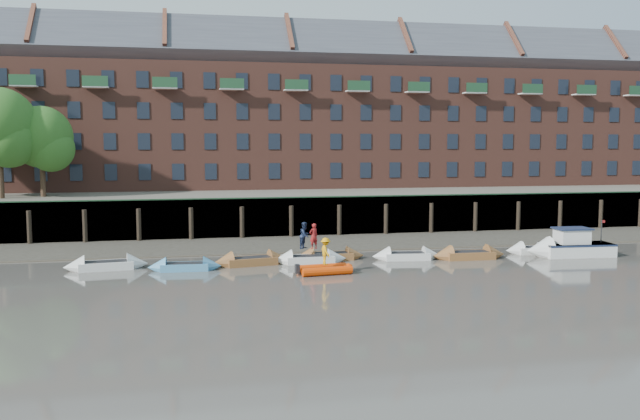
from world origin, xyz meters
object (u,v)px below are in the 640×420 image
object	(u,v)px
rowboat_6	(469,255)
rowboat_7	(537,250)
rowboat_3	(310,259)
person_rib_crew	(326,251)
rowboat_1	(185,267)
person_rower_b	(305,235)
person_rower_a	(314,236)
rowboat_0	(106,265)
motor_launch	(563,247)
rowboat_4	(330,256)
rowboat_5	(407,256)
rib_tender	(327,269)
rowboat_2	(251,261)

from	to	relation	value
rowboat_6	rowboat_7	size ratio (longest dim) A/B	1.08
rowboat_3	person_rib_crew	xyz separation A→B (m)	(0.26, -3.65, 1.09)
rowboat_1	rowboat_6	distance (m)	18.54
rowboat_7	person_rib_crew	bearing A→B (deg)	-161.19
rowboat_1	rowboat_7	world-z (taller)	rowboat_7
rowboat_1	person_rower_b	bearing A→B (deg)	10.51
person_rower_a	rowboat_7	bearing A→B (deg)	159.80
rowboat_0	person_rib_crew	distance (m)	13.48
rowboat_0	person_rower_a	bearing A→B (deg)	-8.68
rowboat_1	motor_launch	xyz separation A→B (m)	(25.22, 0.03, 0.41)
rowboat_7	rowboat_1	bearing A→B (deg)	-172.47
rowboat_0	rowboat_4	distance (m)	14.15
rowboat_0	rowboat_5	world-z (taller)	rowboat_0
rowboat_0	person_rib_crew	size ratio (longest dim) A/B	3.17
rowboat_3	person_rower_b	bearing A→B (deg)	162.77
rowboat_3	rowboat_6	xyz separation A→B (m)	(10.65, -0.56, 0.01)
person_rower_a	person_rower_b	world-z (taller)	person_rower_b
person_rower_b	person_rib_crew	distance (m)	3.82
rowboat_5	person_rower_b	world-z (taller)	person_rower_b
rowboat_0	motor_launch	bearing A→B (deg)	-9.37
rowboat_4	rowboat_3	bearing A→B (deg)	-145.81
person_rower_b	rowboat_3	bearing A→B (deg)	-70.21
rowboat_1	rib_tender	size ratio (longest dim) A/B	1.32
rib_tender	person_rower_b	world-z (taller)	person_rower_b
rowboat_4	motor_launch	size ratio (longest dim) A/B	0.75
rowboat_0	rowboat_3	distance (m)	12.59
rowboat_0	rowboat_7	size ratio (longest dim) A/B	1.09
rowboat_4	person_rower_b	size ratio (longest dim) A/B	2.66
rowboat_6	motor_launch	bearing A→B (deg)	-1.72
rowboat_5	rowboat_6	xyz separation A→B (m)	(4.13, -0.62, 0.02)
rib_tender	motor_launch	bearing A→B (deg)	2.48
rowboat_3	rib_tender	bearing A→B (deg)	-83.96
rowboat_7	person_rower_b	bearing A→B (deg)	-174.32
rowboat_0	rowboat_5	bearing A→B (deg)	-7.82
person_rower_a	rowboat_0	bearing A→B (deg)	-24.23
rowboat_3	motor_launch	world-z (taller)	motor_launch
motor_launch	person_rib_crew	bearing A→B (deg)	12.20
rowboat_1	person_rib_crew	bearing A→B (deg)	-15.70
rowboat_5	rowboat_0	bearing A→B (deg)	-174.97
rowboat_0	person_rib_crew	xyz separation A→B (m)	(12.84, -3.95, 1.08)
rowboat_3	person_rower_b	world-z (taller)	person_rower_b
person_rib_crew	rowboat_7	bearing A→B (deg)	-81.41
rowboat_3	rowboat_4	distance (m)	1.84
rowboat_5	rowboat_6	distance (m)	4.18
person_rower_a	rowboat_2	bearing A→B (deg)	-24.50
rowboat_2	rowboat_7	size ratio (longest dim) A/B	1.09
rowboat_3	person_rib_crew	world-z (taller)	person_rib_crew
rowboat_6	motor_launch	xyz separation A→B (m)	(6.68, -0.33, 0.38)
rowboat_0	person_rower_b	bearing A→B (deg)	-8.03
rowboat_0	person_rower_b	world-z (taller)	person_rower_b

